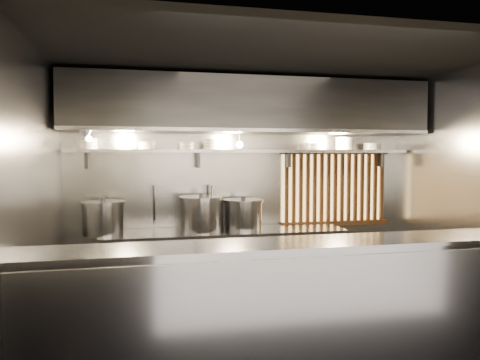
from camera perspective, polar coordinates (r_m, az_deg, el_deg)
name	(u,v)px	position (r m, az deg, el deg)	size (l,w,h in m)	color
floor	(275,333)	(5.07, 4.24, -18.12)	(4.50, 4.50, 0.00)	black
ceiling	(276,58)	(4.82, 4.38, 14.62)	(4.50, 4.50, 0.00)	black
wall_back	(242,188)	(6.19, 0.24, -0.93)	(4.50, 4.50, 0.00)	gray
wall_left	(38,203)	(4.62, -23.45, -2.57)	(3.00, 3.00, 0.00)	gray
wall_right	(468,194)	(5.82, 26.01, -1.51)	(3.00, 3.00, 0.00)	gray
serving_counter	(309,309)	(4.03, 8.41, -15.32)	(4.50, 0.56, 1.13)	gray
cooking_bench	(225,266)	(5.92, -1.82, -10.44)	(3.00, 0.70, 0.90)	gray
bowl_shelf	(245,151)	(6.00, 0.63, 3.53)	(4.40, 0.34, 0.04)	gray
exhaust_hood	(249,107)	(5.82, 1.14, 8.91)	(4.40, 0.81, 0.65)	#2D2D30
wood_screen	(335,188)	(6.56, 11.46, -0.93)	(1.56, 0.09, 1.04)	#F4C46D
faucet_left	(154,197)	(5.92, -10.39, -2.08)	(0.04, 0.30, 0.50)	silver
faucet_right	(210,196)	(5.98, -3.68, -1.97)	(0.04, 0.30, 0.50)	silver
heat_lamp	(86,134)	(5.40, -18.24, 5.40)	(0.25, 0.35, 0.20)	gray
pendant_bulb	(240,145)	(5.86, -0.06, 4.34)	(0.09, 0.09, 0.19)	#2D2D30
stock_pot_left	(103,218)	(5.72, -16.31, -4.42)	(0.59, 0.59, 0.43)	gray
stock_pot_mid	(243,214)	(5.88, 0.40, -4.18)	(0.51, 0.51, 0.42)	gray
stock_pot_right	(201,214)	(5.73, -4.74, -4.12)	(0.71, 0.71, 0.47)	gray
bowl_stack_0	(88,144)	(5.87, -18.04, 4.22)	(0.23, 0.23, 0.13)	white
bowl_stack_1	(147,146)	(5.84, -11.26, 4.14)	(0.23, 0.23, 0.09)	white
bowl_stack_2	(187,146)	(5.88, -6.50, 4.17)	(0.20, 0.20, 0.09)	white
bowl_stack_3	(211,144)	(5.92, -3.56, 4.36)	(0.24, 0.24, 0.13)	white
bowl_stack_4	(313,146)	(6.29, 8.95, 4.09)	(0.21, 0.21, 0.09)	white
bowl_stack_5	(344,144)	(6.46, 12.55, 4.36)	(0.24, 0.24, 0.17)	white
bowl_stack_6	(372,147)	(6.65, 15.81, 3.95)	(0.25, 0.25, 0.09)	white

